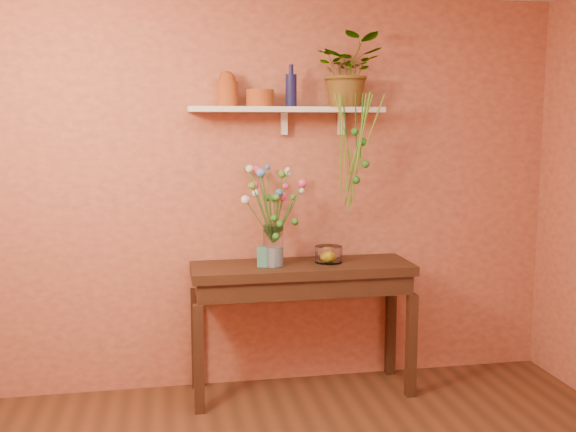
{
  "coord_description": "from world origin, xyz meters",
  "views": [
    {
      "loc": [
        -0.74,
        -2.45,
        1.82
      ],
      "look_at": [
        0.0,
        1.55,
        1.25
      ],
      "focal_mm": 40.74,
      "sensor_mm": 36.0,
      "label": 1
    }
  ],
  "objects": [
    {
      "name": "plant_fronds",
      "position": [
        0.49,
        1.71,
        1.66
      ],
      "size": [
        0.36,
        0.41,
        0.77
      ],
      "color": "#286F20",
      "rests_on": "wall_shelf"
    },
    {
      "name": "sideboard",
      "position": [
        0.13,
        1.74,
        0.77
      ],
      "size": [
        1.48,
        0.47,
        0.9
      ],
      "color": "#392415",
      "rests_on": "ground"
    },
    {
      "name": "bouquet",
      "position": [
        -0.08,
        1.72,
        1.37
      ],
      "size": [
        0.45,
        0.46,
        0.51
      ],
      "color": "#386B28",
      "rests_on": "glass_vase"
    },
    {
      "name": "glass_bowl",
      "position": [
        0.32,
        1.76,
        0.95
      ],
      "size": [
        0.18,
        0.18,
        0.11
      ],
      "color": "white",
      "rests_on": "sideboard"
    },
    {
      "name": "room",
      "position": [
        0.0,
        0.0,
        1.35
      ],
      "size": [
        4.04,
        4.04,
        2.7
      ],
      "color": "#562F1B",
      "rests_on": "ground"
    },
    {
      "name": "blue_bottle",
      "position": [
        0.08,
        1.85,
        2.05
      ],
      "size": [
        0.09,
        0.09,
        0.27
      ],
      "color": "#151643",
      "rests_on": "wall_shelf"
    },
    {
      "name": "terracotta_pot",
      "position": [
        -0.13,
        1.85,
        1.99
      ],
      "size": [
        0.24,
        0.24,
        0.11
      ],
      "primitive_type": "cylinder",
      "rotation": [
        0.0,
        0.0,
        0.39
      ],
      "color": "#994A1D",
      "rests_on": "wall_shelf"
    },
    {
      "name": "terracotta_jug",
      "position": [
        -0.34,
        1.89,
        2.05
      ],
      "size": [
        0.14,
        0.14,
        0.23
      ],
      "color": "#994A1D",
      "rests_on": "wall_shelf"
    },
    {
      "name": "carton",
      "position": [
        -0.14,
        1.71,
        0.96
      ],
      "size": [
        0.08,
        0.07,
        0.13
      ],
      "primitive_type": "cube",
      "rotation": [
        0.0,
        0.0,
        -0.31
      ],
      "color": "teal",
      "rests_on": "sideboard"
    },
    {
      "name": "wall_shelf",
      "position": [
        0.06,
        1.87,
        1.92
      ],
      "size": [
        1.3,
        0.24,
        0.19
      ],
      "color": "white",
      "rests_on": "room"
    },
    {
      "name": "spider_plant",
      "position": [
        0.47,
        1.88,
        2.18
      ],
      "size": [
        0.49,
        0.44,
        0.48
      ],
      "primitive_type": "imported",
      "rotation": [
        0.0,
        0.0,
        -0.16
      ],
      "color": "#286F20",
      "rests_on": "wall_shelf"
    },
    {
      "name": "glass_vase",
      "position": [
        -0.07,
        1.71,
        1.01
      ],
      "size": [
        0.13,
        0.13,
        0.27
      ],
      "color": "white",
      "rests_on": "sideboard"
    },
    {
      "name": "lemon",
      "position": [
        0.31,
        1.75,
        0.94
      ],
      "size": [
        0.08,
        0.08,
        0.08
      ],
      "primitive_type": "sphere",
      "color": "yellow",
      "rests_on": "glass_bowl"
    }
  ]
}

